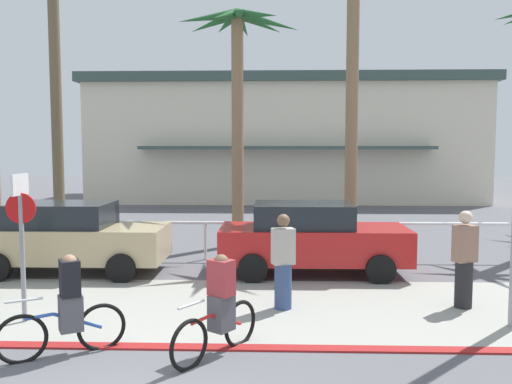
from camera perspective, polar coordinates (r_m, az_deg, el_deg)
The scene contains 15 objects.
ground_plane at distance 15.90m, azimuth -4.75°, elevation -6.11°, with size 80.00×80.00×0.00m, color #5B5B60.
sidewalk_strip at distance 10.32m, azimuth -8.53°, elevation -12.12°, with size 44.00×4.00×0.02m, color #9E9E93.
curb_paint at distance 8.46m, azimuth -11.06°, elevation -15.97°, with size 44.00×0.24×0.03m, color maroon.
building_backdrop at distance 32.21m, azimuth 3.04°, elevation 5.61°, with size 21.92×10.81×6.90m.
rail_fence at distance 14.29m, azimuth -5.47°, elevation -3.95°, with size 18.41×0.08×1.04m.
stop_sign_bike_lane at distance 9.85m, azimuth -23.88°, elevation -3.35°, with size 0.52×0.56×2.56m.
palm_tree_2 at distance 19.14m, azimuth -20.80°, elevation 15.66°, with size 3.27×3.30×9.23m.
palm_tree_3 at distance 16.34m, azimuth -1.91°, elevation 13.74°, with size 3.63×3.30×7.13m.
palm_tree_4 at distance 16.00m, azimuth 10.39°, elevation 16.42°, with size 3.58×3.62×8.46m.
car_tan_1 at distance 13.49m, azimuth -19.26°, elevation -4.57°, with size 4.40×2.02×1.69m.
car_red_2 at distance 12.69m, azimuth 5.93°, elevation -4.91°, with size 4.40×2.02×1.69m.
cyclist_red_0 at distance 7.86m, azimuth -3.96°, elevation -12.30°, with size 1.10×1.52×1.50m.
cyclist_blue_1 at distance 8.30m, azimuth -19.61°, elevation -11.63°, with size 1.62×0.95×1.50m.
pedestrian_1 at distance 10.68m, azimuth 21.46°, elevation -7.09°, with size 0.46×0.41×1.84m.
pedestrian_2 at distance 9.91m, azimuth 2.93°, elevation -7.86°, with size 0.46×0.40×1.79m.
Camera 1 is at (1.81, -5.51, 3.00)m, focal length 37.27 mm.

